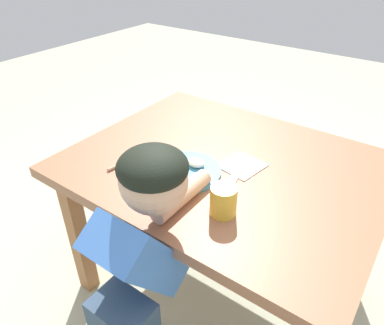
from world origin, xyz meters
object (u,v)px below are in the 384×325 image
fork (229,187)px  person (140,270)px  plate (185,170)px  spoon (140,155)px  drinking_cup (223,201)px

fork → person: person is taller
plate → spoon: size_ratio=1.16×
fork → spoon: bearing=79.9°
drinking_cup → person: (-0.13, -0.24, -0.16)m
drinking_cup → spoon: bearing=167.9°
plate → spoon: (-0.20, -0.01, -0.00)m
fork → person: (-0.08, -0.36, -0.12)m
drinking_cup → person: size_ratio=0.10×
plate → spoon: bearing=-176.2°
fork → plate: bearing=80.4°
plate → fork: 0.17m
drinking_cup → fork: bearing=112.0°
fork → drinking_cup: 0.13m
plate → person: 0.38m
plate → drinking_cup: size_ratio=2.68×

